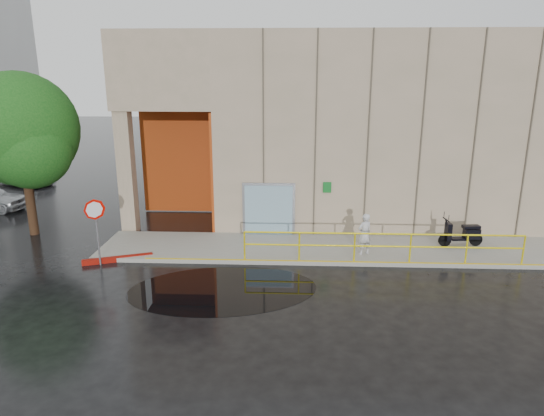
% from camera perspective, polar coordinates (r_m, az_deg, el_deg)
% --- Properties ---
extents(ground, '(120.00, 120.00, 0.00)m').
position_cam_1_polar(ground, '(14.23, -2.45, -11.31)').
color(ground, black).
rests_on(ground, ground).
extents(sidewalk, '(20.00, 3.00, 0.15)m').
position_cam_1_polar(sidewalk, '(18.50, 11.26, -4.80)').
color(sidewalk, gray).
rests_on(sidewalk, ground).
extents(building, '(20.00, 10.17, 8.00)m').
position_cam_1_polar(building, '(24.04, 12.16, 9.99)').
color(building, gray).
rests_on(building, ground).
extents(guardrail, '(9.56, 0.06, 1.03)m').
position_cam_1_polar(guardrail, '(17.09, 12.86, -4.48)').
color(guardrail, '#DAC70B').
rests_on(guardrail, sidewalk).
extents(person, '(0.66, 0.58, 1.51)m').
position_cam_1_polar(person, '(17.57, 10.84, -3.02)').
color(person, silver).
rests_on(person, sidewalk).
extents(scooter, '(1.70, 0.71, 1.29)m').
position_cam_1_polar(scooter, '(19.38, 21.49, -2.11)').
color(scooter, black).
rests_on(scooter, sidewalk).
extents(stop_sign, '(0.60, 0.45, 2.36)m').
position_cam_1_polar(stop_sign, '(17.40, -20.06, -1.01)').
color(stop_sign, slate).
rests_on(stop_sign, ground).
extents(red_curb, '(2.31, 1.00, 0.18)m').
position_cam_1_polar(red_curb, '(18.05, -17.67, -5.73)').
color(red_curb, maroon).
rests_on(red_curb, ground).
extents(puddle, '(6.28, 4.40, 0.01)m').
position_cam_1_polar(puddle, '(15.21, -5.81, -9.50)').
color(puddle, black).
rests_on(puddle, ground).
extents(car_c, '(4.63, 3.02, 1.25)m').
position_cam_1_polar(car_c, '(32.37, -27.51, 3.54)').
color(car_c, '#B2B6BA').
rests_on(car_c, ground).
extents(tree_near, '(4.44, 4.44, 6.53)m').
position_cam_1_polar(tree_near, '(21.32, -27.27, 7.72)').
color(tree_near, black).
rests_on(tree_near, ground).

